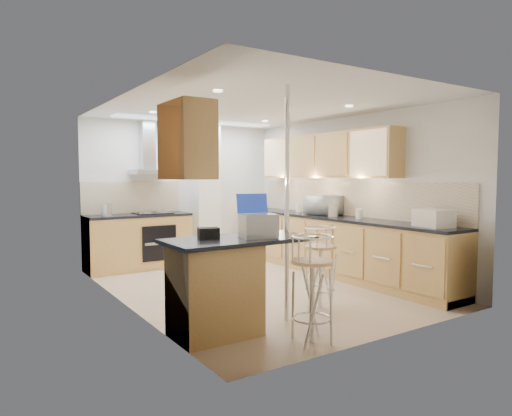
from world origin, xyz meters
TOP-DOWN VIEW (x-y plane):
  - ground at (0.00, 0.00)m, footprint 4.80×4.80m
  - room_shell at (0.32, 0.38)m, footprint 3.64×4.84m
  - right_counter at (1.50, 0.00)m, footprint 0.63×4.40m
  - back_counter at (-0.95, 2.10)m, footprint 1.70×0.63m
  - peninsula at (-1.12, -1.45)m, footprint 1.47×0.72m
  - microwave at (1.56, 0.30)m, footprint 0.54×0.66m
  - laptop at (-0.95, -1.54)m, footprint 0.39×0.33m
  - bag at (-1.41, -1.35)m, footprint 0.23×0.20m
  - bar_stool_near at (-0.72, -2.10)m, footprint 0.48×0.48m
  - bar_stool_end at (0.09, -1.28)m, footprint 0.50×0.50m
  - jar_a at (1.51, 0.48)m, footprint 0.16×0.16m
  - jar_b at (1.59, 1.00)m, footprint 0.12×0.12m
  - jar_c at (1.48, 0.01)m, footprint 0.17×0.17m
  - jar_d at (1.53, -0.51)m, footprint 0.10×0.10m
  - bread_bin at (1.50, -1.79)m, footprint 0.40×0.47m
  - kettle at (-1.48, 2.01)m, footprint 0.16×0.16m

SIDE VIEW (x-z plane):
  - ground at x=0.00m, z-range 0.00..0.00m
  - back_counter at x=-0.95m, z-range 0.00..0.92m
  - right_counter at x=1.50m, z-range 0.00..0.92m
  - peninsula at x=-1.12m, z-range 0.01..0.95m
  - bar_stool_end at x=0.09m, z-range 0.00..0.96m
  - bar_stool_near at x=-0.72m, z-range 0.00..1.01m
  - jar_b at x=1.59m, z-range 0.92..1.06m
  - jar_d at x=1.53m, z-range 0.92..1.07m
  - bag at x=-1.41m, z-range 0.94..1.05m
  - jar_c at x=1.48m, z-range 0.92..1.10m
  - jar_a at x=1.51m, z-range 0.92..1.10m
  - kettle at x=-1.48m, z-range 0.92..1.12m
  - bread_bin at x=1.50m, z-range 0.92..1.14m
  - laptop at x=-0.95m, z-range 0.94..1.18m
  - microwave at x=1.56m, z-range 0.92..1.24m
  - room_shell at x=0.32m, z-range 0.29..2.80m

